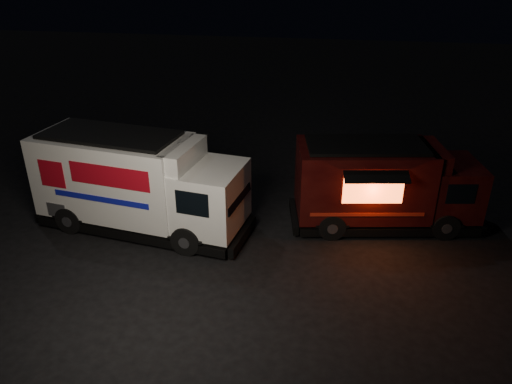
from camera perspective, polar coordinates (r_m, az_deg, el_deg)
name	(u,v)px	position (r m, az deg, el deg)	size (l,w,h in m)	color
ground	(219,256)	(15.39, -4.27, -7.34)	(80.00, 80.00, 0.00)	black
white_truck	(141,183)	(16.55, -12.97, 0.98)	(7.12, 2.43, 3.23)	silver
red_truck	(387,185)	(16.98, 14.70, 0.83)	(6.22, 2.29, 2.89)	#3C0D0A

